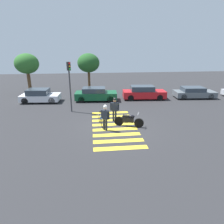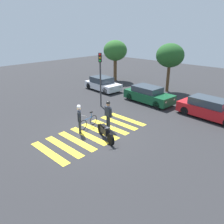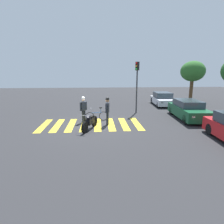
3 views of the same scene
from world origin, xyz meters
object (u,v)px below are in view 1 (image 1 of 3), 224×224
at_px(leaning_bicycle, 101,121).
at_px(car_red_convertible, 144,93).
at_px(police_motorcycle, 129,120).
at_px(car_white_van, 40,96).
at_px(officer_by_motorcycle, 105,116).
at_px(traffic_light_pole, 70,79).
at_px(car_grey_coupe, 194,93).
at_px(officer_on_foot, 115,108).
at_px(car_green_compact, 96,94).

relative_size(leaning_bicycle, car_red_convertible, 0.35).
height_order(police_motorcycle, car_white_van, car_white_van).
distance_m(officer_by_motorcycle, traffic_light_pole, 5.42).
bearing_deg(police_motorcycle, car_grey_coupe, 39.74).
bearing_deg(traffic_light_pole, car_white_van, 134.34).
height_order(car_white_van, traffic_light_pole, traffic_light_pole).
distance_m(officer_by_motorcycle, car_grey_coupe, 13.22).
height_order(police_motorcycle, leaning_bicycle, police_motorcycle).
relative_size(officer_on_foot, car_red_convertible, 0.40).
relative_size(officer_on_foot, car_grey_coupe, 0.42).
bearing_deg(police_motorcycle, leaning_bicycle, 168.25).
relative_size(police_motorcycle, leaning_bicycle, 1.23).
height_order(officer_on_foot, car_red_convertible, officer_on_foot).
bearing_deg(police_motorcycle, officer_by_motorcycle, -163.90).
xyz_separation_m(car_green_compact, traffic_light_pole, (-2.24, -3.58, 2.23)).
bearing_deg(traffic_light_pole, car_red_convertible, 25.98).
height_order(police_motorcycle, car_green_compact, car_green_compact).
xyz_separation_m(car_red_convertible, traffic_light_pole, (-7.52, -3.66, 2.21)).
xyz_separation_m(leaning_bicycle, officer_by_motorcycle, (0.26, -0.92, 0.70)).
bearing_deg(car_red_convertible, car_grey_coupe, -1.24).
xyz_separation_m(police_motorcycle, officer_by_motorcycle, (-1.75, -0.50, 0.61)).
height_order(officer_by_motorcycle, car_white_van, officer_by_motorcycle).
relative_size(car_white_van, car_red_convertible, 0.86).
relative_size(police_motorcycle, car_grey_coupe, 0.45).
xyz_separation_m(car_red_convertible, car_grey_coupe, (5.77, -0.13, -0.10)).
distance_m(police_motorcycle, car_white_van, 10.93).
bearing_deg(police_motorcycle, traffic_light_pole, 139.11).
bearing_deg(car_grey_coupe, car_red_convertible, 178.76).
relative_size(leaning_bicycle, car_grey_coupe, 0.37).
bearing_deg(leaning_bicycle, car_red_convertible, 54.25).
bearing_deg(traffic_light_pole, police_motorcycle, -40.89).
bearing_deg(officer_on_foot, traffic_light_pole, 142.65).
relative_size(car_grey_coupe, traffic_light_pole, 1.05).
bearing_deg(officer_on_foot, car_red_convertible, 57.83).
height_order(officer_on_foot, officer_by_motorcycle, officer_on_foot).
distance_m(car_white_van, car_red_convertible, 11.07).
bearing_deg(police_motorcycle, officer_on_foot, 128.29).
bearing_deg(police_motorcycle, car_green_compact, 106.45).
relative_size(officer_by_motorcycle, car_grey_coupe, 0.41).
height_order(leaning_bicycle, officer_by_motorcycle, officer_by_motorcycle).
height_order(officer_by_motorcycle, car_red_convertible, officer_by_motorcycle).
xyz_separation_m(police_motorcycle, car_white_van, (-7.98, 7.47, 0.18)).
xyz_separation_m(leaning_bicycle, officer_on_foot, (1.10, 0.73, 0.74)).
height_order(leaning_bicycle, car_green_compact, car_green_compact).
bearing_deg(officer_by_motorcycle, car_white_van, 128.02).
bearing_deg(officer_by_motorcycle, police_motorcycle, 16.10).
bearing_deg(car_red_convertible, leaning_bicycle, -125.75).
height_order(leaning_bicycle, car_red_convertible, car_red_convertible).
bearing_deg(leaning_bicycle, car_green_compact, 91.50).
relative_size(police_motorcycle, car_green_compact, 0.46).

